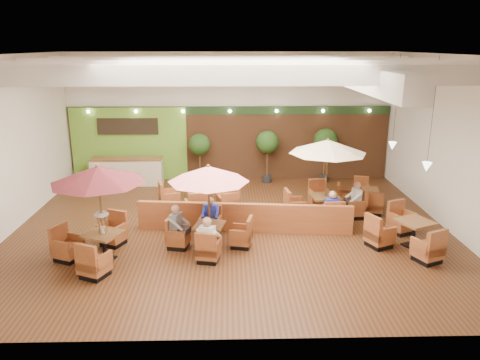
{
  "coord_description": "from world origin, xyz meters",
  "views": [
    {
      "loc": [
        -0.08,
        -14.26,
        5.79
      ],
      "look_at": [
        0.3,
        0.5,
        1.5
      ],
      "focal_mm": 35.0,
      "sensor_mm": 36.0,
      "label": 1
    }
  ],
  "objects_px": {
    "diner_3": "(332,207)",
    "table_4": "(404,234)",
    "table_0": "(97,193)",
    "topiary_2": "(326,142)",
    "table_1": "(209,191)",
    "topiary_0": "(199,147)",
    "table_2": "(327,165)",
    "diner_2": "(178,223)",
    "topiary_1": "(267,144)",
    "diner_0": "(208,235)",
    "booth_divider": "(244,218)",
    "diner_1": "(211,213)",
    "table_3": "(199,198)",
    "service_counter": "(127,171)",
    "diner_4": "(355,197)",
    "table_5": "(360,198)"
  },
  "relations": [
    {
      "from": "table_0",
      "to": "topiary_2",
      "type": "relative_size",
      "value": 1.23
    },
    {
      "from": "topiary_0",
      "to": "table_2",
      "type": "bearing_deg",
      "value": -44.29
    },
    {
      "from": "diner_1",
      "to": "table_5",
      "type": "bearing_deg",
      "value": -145.98
    },
    {
      "from": "diner_3",
      "to": "diner_4",
      "type": "relative_size",
      "value": 1.03
    },
    {
      "from": "diner_0",
      "to": "diner_1",
      "type": "xyz_separation_m",
      "value": [
        0.0,
        1.86,
        -0.03
      ]
    },
    {
      "from": "table_2",
      "to": "topiary_0",
      "type": "relative_size",
      "value": 1.31
    },
    {
      "from": "table_4",
      "to": "table_0",
      "type": "bearing_deg",
      "value": 159.77
    },
    {
      "from": "diner_1",
      "to": "diner_2",
      "type": "relative_size",
      "value": 0.89
    },
    {
      "from": "table_0",
      "to": "diner_4",
      "type": "distance_m",
      "value": 8.55
    },
    {
      "from": "table_2",
      "to": "diner_3",
      "type": "xyz_separation_m",
      "value": [
        -0.0,
        -1.03,
        -1.12
      ]
    },
    {
      "from": "booth_divider",
      "to": "topiary_2",
      "type": "distance_m",
      "value": 6.8
    },
    {
      "from": "table_1",
      "to": "diner_4",
      "type": "distance_m",
      "value": 5.52
    },
    {
      "from": "diner_3",
      "to": "diner_4",
      "type": "distance_m",
      "value": 1.46
    },
    {
      "from": "table_4",
      "to": "diner_1",
      "type": "distance_m",
      "value": 5.85
    },
    {
      "from": "diner_4",
      "to": "table_3",
      "type": "bearing_deg",
      "value": 73.32
    },
    {
      "from": "topiary_2",
      "to": "diner_4",
      "type": "bearing_deg",
      "value": -87.75
    },
    {
      "from": "table_3",
      "to": "table_4",
      "type": "relative_size",
      "value": 1.02
    },
    {
      "from": "topiary_1",
      "to": "diner_3",
      "type": "height_order",
      "value": "topiary_1"
    },
    {
      "from": "diner_0",
      "to": "diner_3",
      "type": "xyz_separation_m",
      "value": [
        3.88,
        2.24,
        0.0
      ]
    },
    {
      "from": "table_1",
      "to": "topiary_2",
      "type": "xyz_separation_m",
      "value": [
        4.74,
        6.77,
        0.01
      ]
    },
    {
      "from": "table_3",
      "to": "table_2",
      "type": "bearing_deg",
      "value": -29.48
    },
    {
      "from": "diner_2",
      "to": "topiary_1",
      "type": "bearing_deg",
      "value": 174.64
    },
    {
      "from": "table_2",
      "to": "topiary_1",
      "type": "xyz_separation_m",
      "value": [
        -1.64,
        4.43,
        -0.21
      ]
    },
    {
      "from": "diner_3",
      "to": "diner_2",
      "type": "bearing_deg",
      "value": -168.97
    },
    {
      "from": "table_2",
      "to": "topiary_1",
      "type": "relative_size",
      "value": 1.24
    },
    {
      "from": "table_2",
      "to": "service_counter",
      "type": "bearing_deg",
      "value": 144.48
    },
    {
      "from": "table_0",
      "to": "diner_1",
      "type": "height_order",
      "value": "table_0"
    },
    {
      "from": "table_0",
      "to": "table_5",
      "type": "bearing_deg",
      "value": 51.08
    },
    {
      "from": "diner_2",
      "to": "diner_4",
      "type": "bearing_deg",
      "value": 131.57
    },
    {
      "from": "diner_4",
      "to": "diner_3",
      "type": "bearing_deg",
      "value": 128.48
    },
    {
      "from": "table_2",
      "to": "diner_0",
      "type": "distance_m",
      "value": 5.19
    },
    {
      "from": "diner_0",
      "to": "diner_3",
      "type": "distance_m",
      "value": 4.48
    },
    {
      "from": "topiary_2",
      "to": "diner_1",
      "type": "relative_size",
      "value": 3.05
    },
    {
      "from": "table_1",
      "to": "booth_divider",
      "type": "bearing_deg",
      "value": 60.34
    },
    {
      "from": "diner_3",
      "to": "table_4",
      "type": "bearing_deg",
      "value": -41.01
    },
    {
      "from": "table_0",
      "to": "table_5",
      "type": "xyz_separation_m",
      "value": [
        8.42,
        4.26,
        -1.64
      ]
    },
    {
      "from": "diner_0",
      "to": "topiary_2",
      "type": "bearing_deg",
      "value": 76.79
    },
    {
      "from": "table_3",
      "to": "topiary_1",
      "type": "xyz_separation_m",
      "value": [
        2.76,
        3.46,
        1.24
      ]
    },
    {
      "from": "diner_0",
      "to": "booth_divider",
      "type": "bearing_deg",
      "value": 81.72
    },
    {
      "from": "topiary_2",
      "to": "diner_4",
      "type": "distance_m",
      "value": 4.54
    },
    {
      "from": "diner_1",
      "to": "table_4",
      "type": "bearing_deg",
      "value": 178.58
    },
    {
      "from": "table_1",
      "to": "diner_4",
      "type": "relative_size",
      "value": 3.09
    },
    {
      "from": "table_5",
      "to": "topiary_0",
      "type": "distance_m",
      "value": 7.04
    },
    {
      "from": "table_1",
      "to": "table_0",
      "type": "bearing_deg",
      "value": -153.67
    },
    {
      "from": "table_0",
      "to": "table_4",
      "type": "distance_m",
      "value": 8.88
    },
    {
      "from": "table_3",
      "to": "diner_3",
      "type": "height_order",
      "value": "table_3"
    },
    {
      "from": "diner_4",
      "to": "table_4",
      "type": "bearing_deg",
      "value": -167.52
    },
    {
      "from": "topiary_0",
      "to": "topiary_1",
      "type": "relative_size",
      "value": 0.95
    },
    {
      "from": "table_0",
      "to": "booth_divider",
      "type": "bearing_deg",
      "value": 49.83
    },
    {
      "from": "service_counter",
      "to": "topiary_0",
      "type": "relative_size",
      "value": 1.39
    }
  ]
}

